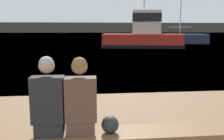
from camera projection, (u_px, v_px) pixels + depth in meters
water_surface at (85, 33)px, 124.98m from camera, size 240.00×240.00×0.00m
far_shoreline at (85, 28)px, 149.43m from camera, size 600.00×12.00×5.76m
person_left at (48, 102)px, 3.17m from camera, size 0.42×0.36×1.03m
person_right at (80, 101)px, 3.22m from camera, size 0.42×0.36×1.02m
shopping_bag at (110, 124)px, 3.29m from camera, size 0.23×0.21×0.23m
tugboat_red at (144, 36)px, 25.20m from camera, size 8.45×4.32×6.19m
moored_sailboat at (182, 39)px, 32.94m from camera, size 6.82×4.15×7.30m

